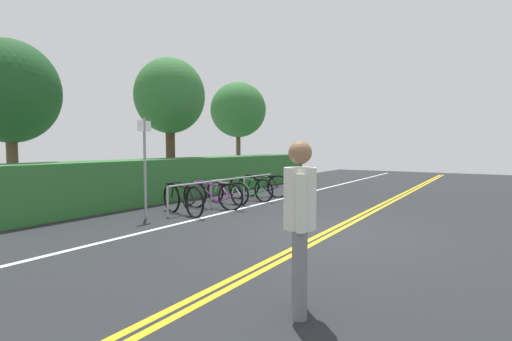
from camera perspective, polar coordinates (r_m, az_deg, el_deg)
The scene contains 16 objects.
ground_plane at distance 7.58m, azimuth 11.15°, elevation -9.25°, with size 38.88×13.78×0.05m, color #232628.
centre_line_yellow_inner at distance 7.54m, azimuth 11.73°, elevation -9.10°, with size 34.99×0.10×0.00m, color gold.
centre_line_yellow_outer at distance 7.60m, azimuth 10.58°, elevation -8.99°, with size 34.99×0.10×0.00m, color gold.
bike_lane_stripe_white at distance 9.10m, azimuth -7.14°, elevation -6.86°, with size 34.99×0.12×0.00m, color white.
bike_rack at distance 10.90m, azimuth -4.18°, elevation -2.15°, with size 4.82×0.05×0.74m.
bicycle_0 at distance 9.40m, azimuth -10.99°, elevation -4.29°, with size 0.58×1.75×0.79m.
bicycle_1 at distance 10.14m, azimuth -6.56°, elevation -3.75°, with size 0.46×1.82×0.76m.
bicycle_2 at distance 11.05m, azimuth -4.36°, elevation -3.28°, with size 0.46×1.64×0.70m.
bicycle_3 at distance 11.70m, azimuth -0.89°, elevation -2.78°, with size 0.46×1.81×0.74m.
bicycle_4 at distance 12.47m, azimuth 1.09°, elevation -2.32°, with size 0.62×1.70×0.77m.
pedestrian at distance 3.76m, azimuth 6.58°, elevation -6.62°, with size 0.44×0.32×1.71m.
sign_post_near at distance 8.99m, azimuth -16.38°, elevation 1.75°, with size 0.36×0.06×2.30m.
hedge_backdrop at distance 13.51m, azimuth -8.31°, elevation -0.73°, with size 13.77×1.33×1.27m, color #2D6B30.
tree_near_left at distance 11.48m, azimuth -33.08°, elevation 9.86°, with size 2.39×2.39×4.33m.
tree_mid at distance 13.92m, azimuth -12.85°, elevation 10.78°, with size 2.47×2.47×4.76m.
tree_far_right at distance 18.61m, azimuth -2.69°, elevation 9.07°, with size 2.68×2.68×4.75m.
Camera 1 is at (-6.89, -2.67, 1.66)m, focal length 26.59 mm.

